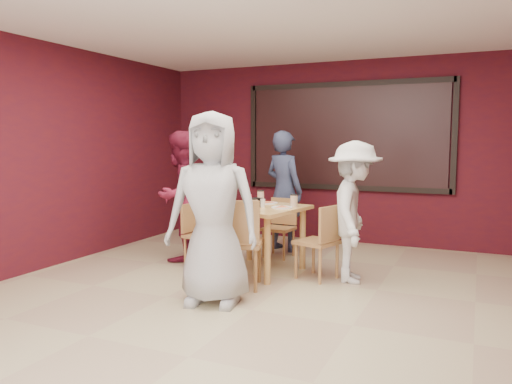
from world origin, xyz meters
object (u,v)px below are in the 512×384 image
at_px(chair_back, 281,224).
at_px(diner_right, 354,212).
at_px(diner_left, 180,196).
at_px(diner_back, 284,191).
at_px(chair_right, 322,238).
at_px(chair_left, 198,231).
at_px(dining_table, 257,215).
at_px(diner_front, 213,209).
at_px(chair_front, 239,239).

xyz_separation_m(chair_back, diner_right, (1.20, -0.81, 0.34)).
bearing_deg(diner_left, diner_back, 137.68).
distance_m(chair_right, diner_right, 0.47).
bearing_deg(chair_left, chair_back, 49.68).
bearing_deg(diner_left, chair_right, 85.89).
distance_m(chair_back, chair_right, 1.24).
bearing_deg(diner_right, dining_table, 82.14).
height_order(chair_right, diner_front, diner_front).
xyz_separation_m(chair_back, diner_front, (0.12, -2.12, 0.49)).
relative_size(diner_back, diner_left, 1.01).
height_order(dining_table, diner_front, diner_front).
distance_m(dining_table, diner_right, 1.17).
distance_m(chair_left, diner_back, 1.52).
height_order(chair_front, diner_left, diner_left).
xyz_separation_m(chair_front, diner_left, (-1.30, 0.88, 0.31)).
xyz_separation_m(chair_back, chair_left, (-0.77, -0.91, -0.00)).
relative_size(diner_front, diner_right, 1.18).
bearing_deg(dining_table, diner_back, 96.19).
xyz_separation_m(dining_table, chair_front, (0.12, -0.75, -0.15)).
height_order(dining_table, diner_back, diner_back).
distance_m(dining_table, diner_left, 1.20).
relative_size(diner_left, diner_right, 1.08).
distance_m(chair_right, diner_front, 1.49).
relative_size(dining_table, chair_front, 1.20).
height_order(chair_back, diner_front, diner_front).
bearing_deg(chair_left, diner_right, 2.95).
bearing_deg(diner_right, diner_left, 77.59).
xyz_separation_m(dining_table, chair_left, (-0.80, -0.05, -0.25)).
height_order(chair_back, diner_left, diner_left).
height_order(chair_left, diner_back, diner_back).
distance_m(dining_table, chair_back, 0.90).
height_order(chair_front, diner_front, diner_front).
bearing_deg(chair_back, diner_back, 104.72).
relative_size(dining_table, diner_back, 0.68).
relative_size(chair_front, chair_right, 1.13).
height_order(diner_left, diner_right, diner_left).
bearing_deg(diner_right, diner_front, 130.12).
relative_size(chair_right, diner_back, 0.50).
bearing_deg(chair_back, diner_right, -33.94).
bearing_deg(dining_table, chair_right, -2.65).
bearing_deg(chair_left, diner_front, -53.45).
relative_size(chair_front, diner_right, 0.61).
xyz_separation_m(dining_table, diner_back, (-0.14, 1.25, 0.17)).
bearing_deg(chair_back, chair_left, -130.32).
bearing_deg(diner_back, dining_table, 117.35).
height_order(dining_table, diner_left, diner_left).
bearing_deg(chair_front, chair_back, 95.40).
height_order(chair_right, diner_right, diner_right).
height_order(chair_right, diner_back, diner_back).
distance_m(chair_front, chair_right, 1.00).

